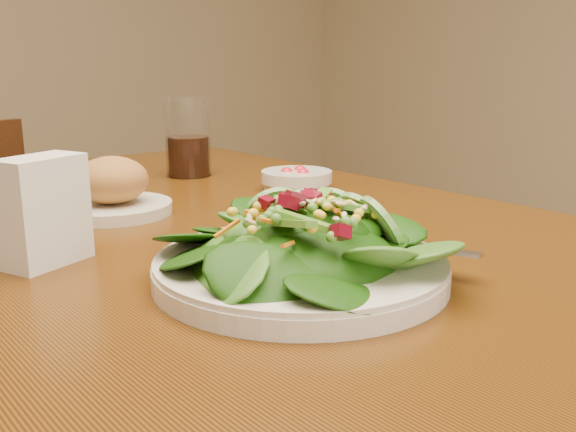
# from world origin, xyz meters

# --- Properties ---
(dining_table) EXTENTS (0.90, 1.40, 0.75)m
(dining_table) POSITION_xyz_m (0.00, 0.00, 0.65)
(dining_table) COLOR #5A3109
(dining_table) RESTS_ON ground_plane
(salad_plate) EXTENTS (0.31, 0.31, 0.09)m
(salad_plate) POSITION_xyz_m (-0.04, -0.25, 0.78)
(salad_plate) COLOR silver
(salad_plate) RESTS_ON dining_table
(bread_plate) EXTENTS (0.17, 0.17, 0.09)m
(bread_plate) POSITION_xyz_m (-0.07, 0.15, 0.79)
(bread_plate) COLOR silver
(bread_plate) RESTS_ON dining_table
(tomato_bowl) EXTENTS (0.12, 0.12, 0.04)m
(tomato_bowl) POSITION_xyz_m (0.25, 0.11, 0.77)
(tomato_bowl) COLOR silver
(tomato_bowl) RESTS_ON dining_table
(drinking_glass) EXTENTS (0.09, 0.09, 0.15)m
(drinking_glass) POSITION_xyz_m (0.18, 0.36, 0.82)
(drinking_glass) COLOR silver
(drinking_glass) RESTS_ON dining_table
(napkin_holder) EXTENTS (0.11, 0.08, 0.12)m
(napkin_holder) POSITION_xyz_m (-0.23, -0.02, 0.81)
(napkin_holder) COLOR white
(napkin_holder) RESTS_ON dining_table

